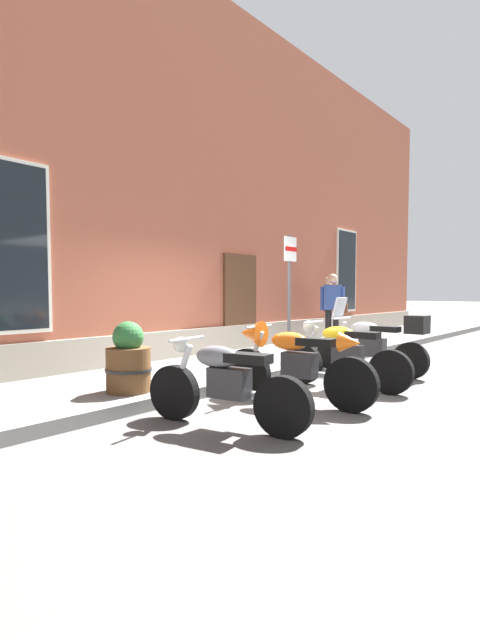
% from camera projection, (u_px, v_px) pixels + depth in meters
% --- Properties ---
extents(ground_plane, '(140.00, 140.00, 0.00)m').
position_uv_depth(ground_plane, '(255.00, 386.00, 7.37)').
color(ground_plane, '#565451').
extents(sidewalk, '(31.81, 2.47, 0.16)m').
position_uv_depth(sidewalk, '(198.00, 372.00, 8.15)').
color(sidewalk, slate).
rests_on(sidewalk, ground_plane).
extents(lane_stripe, '(31.81, 0.12, 0.01)m').
position_uv_depth(lane_stripe, '(480.00, 422.00, 5.33)').
color(lane_stripe, silver).
rests_on(lane_stripe, ground_plane).
extents(brick_pub_facade, '(25.81, 6.40, 7.73)m').
position_uv_depth(brick_pub_facade, '(58.00, 185.00, 10.72)').
color(brick_pub_facade, brown).
rests_on(brick_pub_facade, ground_plane).
extents(motorcycle_grey_naked, '(0.65, 1.98, 0.95)m').
position_uv_depth(motorcycle_grey_naked, '(224.00, 384.00, 5.07)').
color(motorcycle_grey_naked, black).
rests_on(motorcycle_grey_naked, ground_plane).
extents(motorcycle_orange_sport, '(0.62, 2.17, 1.07)m').
position_uv_depth(motorcycle_orange_sport, '(291.00, 359.00, 6.19)').
color(motorcycle_orange_sport, black).
rests_on(motorcycle_orange_sport, ground_plane).
extents(motorcycle_yellow_naked, '(0.62, 2.04, 1.00)m').
position_uv_depth(motorcycle_yellow_naked, '(343.00, 356.00, 7.14)').
color(motorcycle_yellow_naked, black).
rests_on(motorcycle_yellow_naked, ground_plane).
extents(motorcycle_silver_touring, '(0.62, 2.05, 1.35)m').
position_uv_depth(motorcycle_silver_touring, '(376.00, 343.00, 8.29)').
color(motorcycle_silver_touring, black).
rests_on(motorcycle_silver_touring, ground_plane).
extents(pedestrian_blue_top, '(0.38, 0.62, 1.73)m').
position_uv_depth(pedestrian_blue_top, '(333.00, 305.00, 11.54)').
color(pedestrian_blue_top, black).
rests_on(pedestrian_blue_top, sidewalk).
extents(pedestrian_tan_coat, '(0.55, 0.48, 1.68)m').
position_uv_depth(pedestrian_tan_coat, '(328.00, 305.00, 12.48)').
color(pedestrian_tan_coat, '#2D3351').
rests_on(pedestrian_tan_coat, sidewalk).
extents(parking_sign, '(0.36, 0.07, 2.32)m').
position_uv_depth(parking_sign, '(290.00, 280.00, 8.70)').
color(parking_sign, '#4C4C51').
rests_on(parking_sign, sidewalk).
extents(barrel_planter, '(0.60, 0.60, 0.92)m').
position_uv_depth(barrel_planter, '(129.00, 362.00, 6.16)').
color(barrel_planter, brown).
rests_on(barrel_planter, sidewalk).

